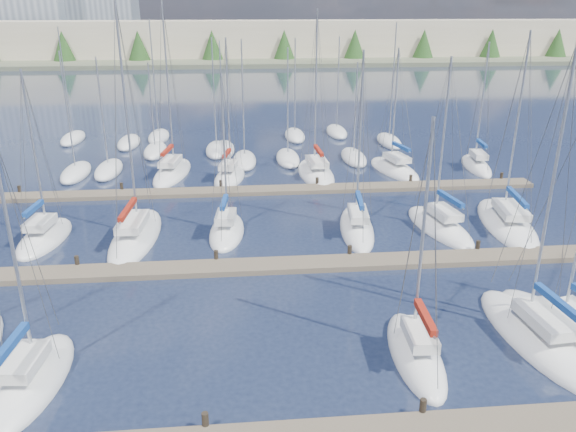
{
  "coord_description": "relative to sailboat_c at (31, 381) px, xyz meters",
  "views": [
    {
      "loc": [
        -2.53,
        -13.43,
        14.55
      ],
      "look_at": [
        0.0,
        14.0,
        4.0
      ],
      "focal_mm": 35.0,
      "sensor_mm": 36.0,
      "label": 1
    }
  ],
  "objects": [
    {
      "name": "ground",
      "position": [
        11.2,
        53.73,
        -0.18
      ],
      "size": [
        400.0,
        400.0,
        0.0
      ],
      "primitive_type": "plane",
      "color": "#212A43",
      "rests_on": "ground"
    },
    {
      "name": "dock_mid",
      "position": [
        11.2,
        9.74,
        -0.03
      ],
      "size": [
        44.0,
        1.93,
        1.1
      ],
      "color": "#6B5E4C",
      "rests_on": "ground"
    },
    {
      "name": "dock_far",
      "position": [
        11.2,
        23.74,
        -0.03
      ],
      "size": [
        44.0,
        1.93,
        1.1
      ],
      "color": "#6B5E4C",
      "rests_on": "ground"
    },
    {
      "name": "sailboat_c",
      "position": [
        0.0,
        0.0,
        0.0
      ],
      "size": [
        3.11,
        7.0,
        11.65
      ],
      "rotation": [
        0.0,
        0.0,
        -0.08
      ],
      "color": "white",
      "rests_on": "ground"
    },
    {
      "name": "sailboat_o",
      "position": [
        7.89,
        27.64,
        0.01
      ],
      "size": [
        3.59,
        6.9,
        12.58
      ],
      "rotation": [
        0.0,
        0.0,
        -0.19
      ],
      "color": "white",
      "rests_on": "ground"
    },
    {
      "name": "sailboat_i",
      "position": [
        1.83,
        14.9,
        0.01
      ],
      "size": [
        3.37,
        9.97,
        15.76
      ],
      "rotation": [
        0.0,
        0.0,
        -0.06
      ],
      "color": "white",
      "rests_on": "ground"
    },
    {
      "name": "sailboat_l",
      "position": [
        22.25,
        14.72,
        -0.01
      ],
      "size": [
        3.79,
        8.23,
        12.12
      ],
      "rotation": [
        0.0,
        0.0,
        0.16
      ],
      "color": "white",
      "rests_on": "ground"
    },
    {
      "name": "sailboat_m",
      "position": [
        27.09,
        14.88,
        -0.01
      ],
      "size": [
        4.6,
        10.33,
        13.64
      ],
      "rotation": [
        0.0,
        0.0,
        -0.16
      ],
      "color": "white",
      "rests_on": "ground"
    },
    {
      "name": "sailboat_d",
      "position": [
        16.13,
        0.42,
        0.01
      ],
      "size": [
        2.39,
        6.71,
        11.2
      ],
      "rotation": [
        0.0,
        0.0,
        -0.05
      ],
      "color": "white",
      "rests_on": "ground"
    },
    {
      "name": "sailboat_p",
      "position": [
        15.6,
        28.2,
        -0.0
      ],
      "size": [
        3.28,
        8.91,
        14.77
      ],
      "rotation": [
        0.0,
        0.0,
        0.04
      ],
      "color": "white",
      "rests_on": "ground"
    },
    {
      "name": "sailboat_e",
      "position": [
        22.05,
        1.22,
        -0.0
      ],
      "size": [
        3.52,
        9.02,
        13.93
      ],
      "rotation": [
        0.0,
        0.0,
        0.08
      ],
      "color": "white",
      "rests_on": "ground"
    },
    {
      "name": "sailboat_k",
      "position": [
        16.56,
        15.0,
        0.01
      ],
      "size": [
        3.13,
        8.35,
        12.53
      ],
      "rotation": [
        0.0,
        0.0,
        -0.11
      ],
      "color": "white",
      "rests_on": "ground"
    },
    {
      "name": "sailboat_q",
      "position": [
        22.93,
        28.78,
        -0.01
      ],
      "size": [
        4.36,
        8.33,
        11.59
      ],
      "rotation": [
        0.0,
        0.0,
        0.21
      ],
      "color": "white",
      "rests_on": "ground"
    },
    {
      "name": "sailboat_h",
      "position": [
        -4.05,
        15.18,
        -0.0
      ],
      "size": [
        3.14,
        6.91,
        11.58
      ],
      "rotation": [
        0.0,
        0.0,
        -0.09
      ],
      "color": "white",
      "rests_on": "ground"
    },
    {
      "name": "sailboat_j",
      "position": [
        7.77,
        15.19,
        0.0
      ],
      "size": [
        2.82,
        6.6,
        11.18
      ],
      "rotation": [
        0.0,
        0.0,
        -0.09
      ],
      "color": "white",
      "rests_on": "ground"
    },
    {
      "name": "sailboat_n",
      "position": [
        2.75,
        29.49,
        0.01
      ],
      "size": [
        3.94,
        9.12,
        15.73
      ],
      "rotation": [
        0.0,
        0.0,
        -0.15
      ],
      "color": "white",
      "rests_on": "ground"
    },
    {
      "name": "sailboat_f",
      "position": [
        23.78,
        1.0,
        -0.01
      ],
      "size": [
        4.85,
        9.95,
        13.56
      ],
      "rotation": [
        0.0,
        0.0,
        0.24
      ],
      "color": "white",
      "rests_on": "ground"
    },
    {
      "name": "sailboat_r",
      "position": [
        30.87,
        29.14,
        0.01
      ],
      "size": [
        3.03,
        7.39,
        12.01
      ],
      "rotation": [
        0.0,
        0.0,
        -0.13
      ],
      "color": "white",
      "rests_on": "ground"
    },
    {
      "name": "distant_boats",
      "position": [
        6.85,
        37.49,
        0.11
      ],
      "size": [
        36.93,
        20.75,
        13.3
      ],
      "color": "#9EA0A5",
      "rests_on": "ground"
    },
    {
      "name": "shoreline",
      "position": [
        -2.1,
        143.5,
        7.26
      ],
      "size": [
        400.0,
        60.0,
        38.0
      ],
      "color": "#666B51",
      "rests_on": "ground"
    }
  ]
}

